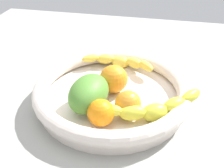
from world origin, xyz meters
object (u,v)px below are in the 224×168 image
Objects in this scene: fruit_bowl at (112,92)px; orange_mid_left at (103,113)px; orange_mid_right at (112,79)px; banana_draped_left at (119,61)px; banana_draped_right at (154,108)px; orange_front at (128,104)px; mango_green at (89,93)px.

fruit_bowl is 10.68cm from orange_mid_left.
orange_mid_right reaches higher than fruit_bowl.
banana_draped_right reaches higher than banana_draped_left.
orange_mid_right is at bearing 52.18° from banana_draped_right.
banana_draped_left is 19.66cm from orange_front.
fruit_bowl is at bearing 57.95° from banana_draped_right.
banana_draped_left is 22.99cm from orange_mid_left.
banana_draped_right is at bearing -67.17° from orange_mid_left.
fruit_bowl is at bearing -176.98° from banana_draped_left.
banana_draped_right is at bearing -150.14° from banana_draped_left.
mango_green is (4.84, 4.28, 0.85)cm from orange_mid_left.
orange_front is 9.59cm from orange_mid_right.
orange_mid_left is (-4.11, 9.76, 0.33)cm from banana_draped_right.
fruit_bowl is 12.60cm from banana_draped_left.
fruit_bowl is 5.48× the size of orange_mid_right.
orange_mid_left is at bearing -138.50° from mango_green.
orange_mid_right is (-10.76, -0.39, 1.09)cm from banana_draped_left.
orange_mid_left is 0.83× the size of orange_mid_right.
mango_green reaches higher than fruit_bowl.
mango_green is (0.75, 8.70, 0.83)cm from orange_front.
banana_draped_left is 18.46cm from mango_green.
orange_mid_right is 8.21cm from mango_green.
banana_draped_right is 3.92× the size of orange_mid_left.
banana_draped_right is 3.89× the size of orange_front.
orange_front is 1.01× the size of orange_mid_left.
orange_mid_left reaches higher than banana_draped_left.
orange_mid_left is at bearing -177.36° from banana_draped_left.
orange_mid_right is (1.73, 0.27, 2.60)cm from fruit_bowl.
orange_mid_right reaches higher than banana_draped_left.
fruit_bowl is 7.43cm from mango_green.
mango_green is at bearing 87.01° from banana_draped_right.
mango_green is at bearing 153.85° from orange_mid_right.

